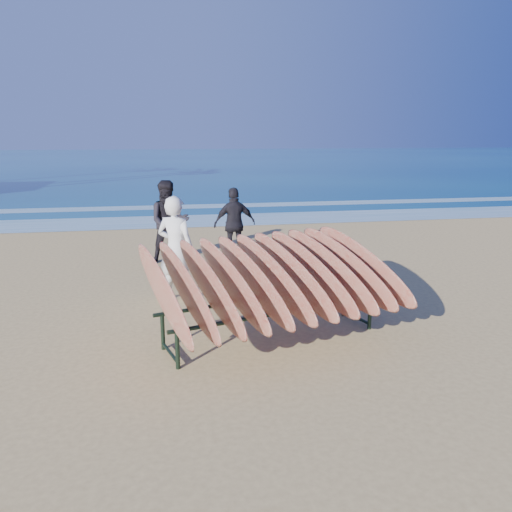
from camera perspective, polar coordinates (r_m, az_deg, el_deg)
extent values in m
plane|color=tan|center=(7.47, 1.12, -8.54)|extent=(120.00, 120.00, 0.00)
plane|color=navy|center=(61.85, -9.26, 10.84)|extent=(160.00, 160.00, 0.00)
plane|color=white|center=(17.06, -5.59, 4.08)|extent=(160.00, 160.00, 0.00)
plane|color=white|center=(20.51, -6.44, 5.67)|extent=(160.00, 160.00, 0.00)
cylinder|color=black|center=(6.31, -8.97, -10.57)|extent=(0.06, 0.06, 0.50)
cylinder|color=black|center=(7.63, 12.89, -6.39)|extent=(0.06, 0.06, 0.50)
cylinder|color=black|center=(6.88, -10.61, -8.51)|extent=(0.06, 0.06, 0.50)
cylinder|color=black|center=(8.11, 10.01, -5.04)|extent=(0.06, 0.06, 0.50)
cylinder|color=black|center=(6.75, 3.09, -6.46)|extent=(3.10, 0.92, 0.06)
cylinder|color=black|center=(7.29, 0.60, -4.90)|extent=(3.10, 0.92, 0.06)
cylinder|color=black|center=(6.66, -9.77, -10.84)|extent=(0.22, 0.64, 0.04)
cylinder|color=black|center=(7.92, 11.35, -6.86)|extent=(0.22, 0.64, 0.04)
ellipsoid|color=#6B0C07|center=(6.34, -10.68, -3.89)|extent=(0.74, 2.43, 1.14)
ellipsoid|color=#6B0C07|center=(6.42, -8.02, -3.55)|extent=(0.74, 2.43, 1.14)
ellipsoid|color=#6B0C07|center=(6.52, -5.43, -3.22)|extent=(0.74, 2.43, 1.14)
ellipsoid|color=#6B0C07|center=(6.63, -2.92, -2.88)|extent=(0.74, 2.43, 1.14)
ellipsoid|color=#6B0C07|center=(6.75, -0.50, -2.56)|extent=(0.74, 2.43, 1.14)
ellipsoid|color=#6B0C07|center=(6.89, 1.82, -2.24)|extent=(0.74, 2.43, 1.14)
ellipsoid|color=#6B0C07|center=(7.03, 4.06, -1.93)|extent=(0.74, 2.43, 1.14)
ellipsoid|color=#6B0C07|center=(7.19, 6.20, -1.63)|extent=(0.74, 2.43, 1.14)
ellipsoid|color=#6B0C07|center=(7.35, 8.24, -1.35)|extent=(0.74, 2.43, 1.14)
ellipsoid|color=#6B0C07|center=(7.53, 10.19, -1.07)|extent=(0.74, 2.43, 1.14)
ellipsoid|color=#6B0C07|center=(7.71, 12.05, -0.81)|extent=(0.74, 2.43, 1.14)
imported|color=silver|center=(8.69, -9.15, 0.82)|extent=(0.80, 0.71, 1.83)
imported|color=black|center=(11.34, -9.89, 3.84)|extent=(0.97, 0.79, 1.86)
imported|color=black|center=(11.51, -2.45, 3.69)|extent=(1.02, 0.53, 1.67)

